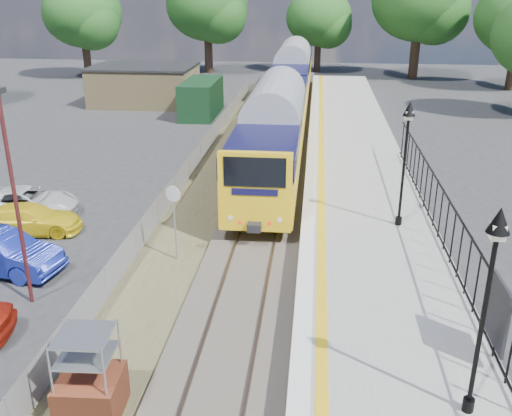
# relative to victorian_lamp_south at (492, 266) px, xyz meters

# --- Properties ---
(ground) EXTENTS (120.00, 120.00, 0.00)m
(ground) POSITION_rel_victorian_lamp_south_xyz_m (-5.50, 4.00, -4.30)
(ground) COLOR #2D2D30
(ground) RESTS_ON ground
(track_bed) EXTENTS (5.90, 80.00, 0.29)m
(track_bed) POSITION_rel_victorian_lamp_south_xyz_m (-5.97, 13.67, -4.21)
(track_bed) COLOR #473F38
(track_bed) RESTS_ON ground
(platform) EXTENTS (5.00, 70.00, 0.90)m
(platform) POSITION_rel_victorian_lamp_south_xyz_m (-1.30, 12.00, -3.85)
(platform) COLOR gray
(platform) RESTS_ON ground
(platform_edge) EXTENTS (0.90, 70.00, 0.01)m
(platform_edge) POSITION_rel_victorian_lamp_south_xyz_m (-3.36, 12.00, -3.39)
(platform_edge) COLOR silver
(platform_edge) RESTS_ON platform
(victorian_lamp_south) EXTENTS (0.44, 0.44, 4.60)m
(victorian_lamp_south) POSITION_rel_victorian_lamp_south_xyz_m (0.00, 0.00, 0.00)
(victorian_lamp_south) COLOR black
(victorian_lamp_south) RESTS_ON platform
(victorian_lamp_north) EXTENTS (0.44, 0.44, 4.60)m
(victorian_lamp_north) POSITION_rel_victorian_lamp_south_xyz_m (-0.20, 10.00, 0.00)
(victorian_lamp_north) COLOR black
(victorian_lamp_north) RESTS_ON platform
(palisade_fence) EXTENTS (0.12, 26.00, 2.00)m
(palisade_fence) POSITION_rel_victorian_lamp_south_xyz_m (1.05, 6.24, -2.46)
(palisade_fence) COLOR black
(palisade_fence) RESTS_ON platform
(wire_fence) EXTENTS (0.06, 52.00, 1.20)m
(wire_fence) POSITION_rel_victorian_lamp_south_xyz_m (-9.70, 16.00, -3.70)
(wire_fence) COLOR #999EA3
(wire_fence) RESTS_ON ground
(outbuilding) EXTENTS (10.80, 10.10, 3.12)m
(outbuilding) POSITION_rel_victorian_lamp_south_xyz_m (-16.41, 35.21, -2.78)
(outbuilding) COLOR tan
(outbuilding) RESTS_ON ground
(tree_line) EXTENTS (56.80, 43.80, 11.88)m
(tree_line) POSITION_rel_victorian_lamp_south_xyz_m (-4.10, 46.00, 2.31)
(tree_line) COLOR #332319
(tree_line) RESTS_ON ground
(train) EXTENTS (2.82, 40.83, 3.51)m
(train) POSITION_rel_victorian_lamp_south_xyz_m (-5.50, 29.65, -1.96)
(train) COLOR yellow
(train) RESTS_ON ground
(brick_plinth) EXTENTS (1.44, 1.44, 2.22)m
(brick_plinth) POSITION_rel_victorian_lamp_south_xyz_m (-8.25, 0.02, -3.23)
(brick_plinth) COLOR brown
(brick_plinth) RESTS_ON ground
(speed_sign) EXTENTS (0.55, 0.22, 2.86)m
(speed_sign) POSITION_rel_victorian_lamp_south_xyz_m (-8.18, 7.92, -2.34)
(speed_sign) COLOR #999EA3
(speed_sign) RESTS_ON ground
(carpark_lamp) EXTENTS (0.25, 0.50, 6.64)m
(carpark_lamp) POSITION_rel_victorian_lamp_south_xyz_m (-12.03, 4.68, -0.49)
(carpark_lamp) COLOR #491819
(carpark_lamp) RESTS_ON ground
(car_yellow) EXTENTS (4.23, 2.19, 1.17)m
(car_yellow) POSITION_rel_victorian_lamp_south_xyz_m (-14.55, 9.75, -3.71)
(car_yellow) COLOR yellow
(car_yellow) RESTS_ON ground
(car_white) EXTENTS (4.55, 2.37, 1.22)m
(car_white) POSITION_rel_victorian_lamp_south_xyz_m (-15.59, 11.50, -3.69)
(car_white) COLOR silver
(car_white) RESTS_ON ground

